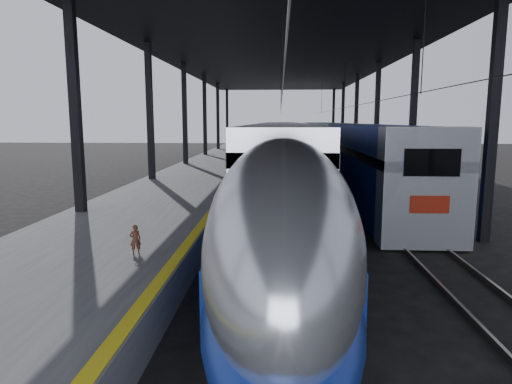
{
  "coord_description": "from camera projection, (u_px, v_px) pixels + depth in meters",
  "views": [
    {
      "loc": [
        1.93,
        -12.09,
        4.5
      ],
      "look_at": [
        1.1,
        3.79,
        2.0
      ],
      "focal_mm": 32.0,
      "sensor_mm": 36.0,
      "label": 1
    }
  ],
  "objects": [
    {
      "name": "platform",
      "position": [
        204.0,
        177.0,
        32.56
      ],
      "size": [
        6.0,
        80.0,
        1.0
      ],
      "primitive_type": "cube",
      "color": "#4C4C4F",
      "rests_on": "ground"
    },
    {
      "name": "rails",
      "position": [
        316.0,
        184.0,
        32.21
      ],
      "size": [
        6.52,
        80.0,
        0.16
      ],
      "color": "slate",
      "rests_on": "ground"
    },
    {
      "name": "yellow_strip",
      "position": [
        243.0,
        170.0,
        32.33
      ],
      "size": [
        0.3,
        80.0,
        0.01
      ],
      "primitive_type": "cube",
      "color": "yellow",
      "rests_on": "platform"
    },
    {
      "name": "ground",
      "position": [
        210.0,
        283.0,
        12.72
      ],
      "size": [
        160.0,
        160.0,
        0.0
      ],
      "primitive_type": "plane",
      "color": "black",
      "rests_on": "ground"
    },
    {
      "name": "child",
      "position": [
        135.0,
        240.0,
        11.99
      ],
      "size": [
        0.34,
        0.29,
        0.8
      ],
      "primitive_type": "imported",
      "rotation": [
        0.0,
        0.0,
        3.55
      ],
      "color": "#50291A",
      "rests_on": "platform"
    },
    {
      "name": "second_train",
      "position": [
        335.0,
        146.0,
        42.27
      ],
      "size": [
        3.11,
        56.05,
        4.29
      ],
      "color": "navy",
      "rests_on": "ground"
    },
    {
      "name": "tgv_train",
      "position": [
        281.0,
        152.0,
        36.12
      ],
      "size": [
        3.01,
        65.2,
        4.32
      ],
      "color": "#B8BBC0",
      "rests_on": "ground"
    },
    {
      "name": "canopy",
      "position": [
        280.0,
        52.0,
        30.94
      ],
      "size": [
        18.0,
        75.0,
        9.47
      ],
      "color": "black",
      "rests_on": "ground"
    }
  ]
}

